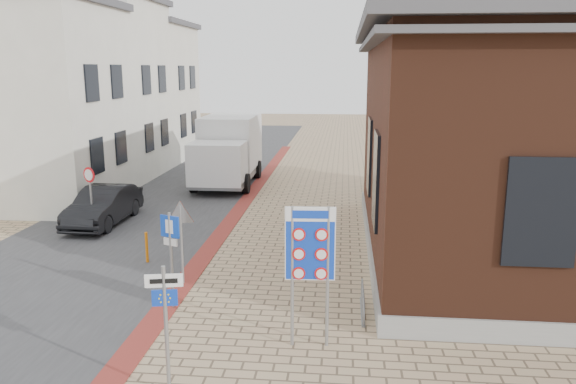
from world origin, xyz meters
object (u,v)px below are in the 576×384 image
at_px(box_truck, 228,150).
at_px(sedan, 103,206).
at_px(essen_sign, 165,311).
at_px(bollard, 147,248).
at_px(border_sign, 310,247).
at_px(parking_sign, 171,244).

bearing_deg(box_truck, sedan, -112.56).
distance_m(sedan, essen_sign, 11.90).
bearing_deg(bollard, box_truck, 89.80).
bearing_deg(sedan, box_truck, 68.82).
bearing_deg(essen_sign, border_sign, 29.48).
height_order(sedan, border_sign, border_sign).
bearing_deg(bollard, essen_sign, -67.44).
distance_m(box_truck, border_sign, 16.71).
xyz_separation_m(border_sign, parking_sign, (-3.32, 1.50, -0.53)).
height_order(box_truck, essen_sign, box_truck).
height_order(box_truck, bollard, box_truck).
bearing_deg(essen_sign, bollard, 101.24).
height_order(border_sign, bollard, border_sign).
xyz_separation_m(border_sign, bollard, (-5.02, 4.50, -1.64)).
distance_m(border_sign, essen_sign, 3.11).
bearing_deg(box_truck, parking_sign, -84.04).
bearing_deg(border_sign, bollard, 134.69).
xyz_separation_m(box_truck, parking_sign, (1.66, -14.45, -0.11)).
relative_size(essen_sign, bollard, 2.53).
xyz_separation_m(essen_sign, bollard, (-2.70, 6.50, -1.08)).
height_order(parking_sign, bollard, parking_sign).
xyz_separation_m(sedan, border_sign, (8.02, -8.41, 1.43)).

